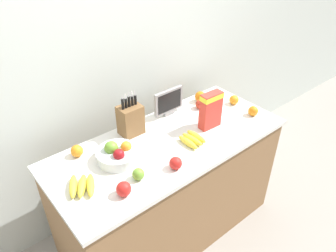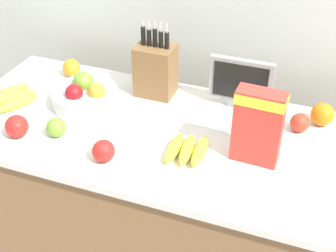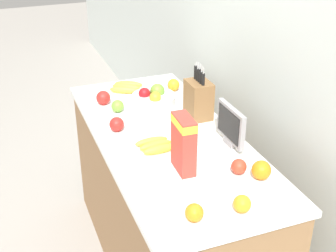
% 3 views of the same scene
% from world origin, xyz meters
% --- Properties ---
extents(ground_plane, '(14.00, 14.00, 0.00)m').
position_xyz_m(ground_plane, '(0.00, 0.00, 0.00)').
color(ground_plane, gray).
extents(wall_back, '(9.00, 0.06, 2.60)m').
position_xyz_m(wall_back, '(0.00, 0.56, 1.30)').
color(wall_back, silver).
rests_on(wall_back, ground_plane).
extents(counter, '(1.61, 0.69, 0.86)m').
position_xyz_m(counter, '(0.00, 0.00, 0.43)').
color(counter, olive).
rests_on(counter, ground_plane).
extents(knife_block, '(0.15, 0.12, 0.31)m').
position_xyz_m(knife_block, '(-0.14, 0.24, 0.97)').
color(knife_block, brown).
rests_on(knife_block, counter).
extents(small_monitor, '(0.24, 0.03, 0.20)m').
position_xyz_m(small_monitor, '(0.20, 0.25, 0.97)').
color(small_monitor, gray).
rests_on(small_monitor, counter).
extents(cereal_box, '(0.16, 0.08, 0.26)m').
position_xyz_m(cereal_box, '(0.33, -0.04, 1.01)').
color(cereal_box, red).
rests_on(cereal_box, counter).
extents(fruit_bowl, '(0.25, 0.25, 0.12)m').
position_xyz_m(fruit_bowl, '(-0.36, 0.06, 0.91)').
color(fruit_bowl, silver).
rests_on(fruit_bowl, counter).
extents(banana_bunch_left, '(0.20, 0.22, 0.04)m').
position_xyz_m(banana_bunch_left, '(-0.64, -0.03, 0.89)').
color(banana_bunch_left, yellow).
rests_on(banana_bunch_left, counter).
extents(banana_bunch_right, '(0.13, 0.18, 0.04)m').
position_xyz_m(banana_bunch_right, '(0.11, -0.10, 0.89)').
color(banana_bunch_right, yellow).
rests_on(banana_bunch_right, counter).
extents(apple_rear, '(0.07, 0.07, 0.07)m').
position_xyz_m(apple_rear, '(0.44, 0.17, 0.90)').
color(apple_rear, red).
rests_on(apple_rear, counter).
extents(apple_front, '(0.08, 0.08, 0.08)m').
position_xyz_m(apple_front, '(-0.14, -0.22, 0.90)').
color(apple_front, red).
rests_on(apple_front, counter).
extents(apple_near_bananas, '(0.08, 0.08, 0.08)m').
position_xyz_m(apple_near_bananas, '(-0.48, -0.21, 0.91)').
color(apple_near_bananas, red).
rests_on(apple_near_bananas, counter).
extents(apple_leftmost, '(0.07, 0.07, 0.07)m').
position_xyz_m(apple_leftmost, '(-0.36, -0.16, 0.90)').
color(apple_leftmost, '#6B9E33').
rests_on(apple_leftmost, counter).
extents(orange_front_right, '(0.07, 0.07, 0.07)m').
position_xyz_m(orange_front_right, '(0.67, -0.14, 0.90)').
color(orange_front_right, orange).
rests_on(orange_front_right, counter).
extents(orange_by_cereal, '(0.07, 0.07, 0.07)m').
position_xyz_m(orange_by_cereal, '(0.69, 0.05, 0.90)').
color(orange_by_cereal, orange).
rests_on(orange_by_cereal, counter).
extents(orange_near_bowl, '(0.08, 0.08, 0.08)m').
position_xyz_m(orange_near_bowl, '(-0.53, 0.25, 0.90)').
color(orange_near_bowl, orange).
rests_on(orange_near_bowl, counter).
extents(orange_front_left, '(0.09, 0.09, 0.09)m').
position_xyz_m(orange_front_left, '(0.51, 0.24, 0.91)').
color(orange_front_left, orange).
rests_on(orange_front_left, counter).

